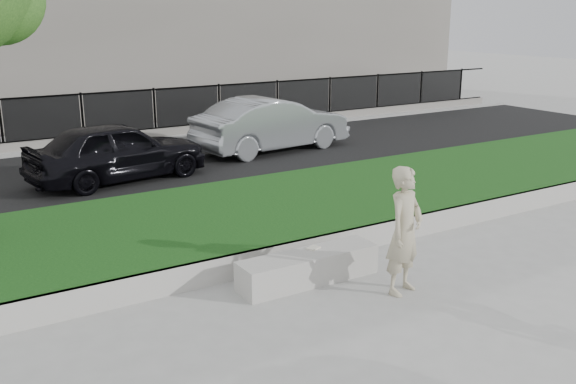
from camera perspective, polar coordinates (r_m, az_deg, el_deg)
ground at (r=9.49m, az=5.02°, el=-8.28°), size 90.00×90.00×0.00m
grass_bank at (r=11.79m, az=-3.66°, el=-2.35°), size 34.00×4.00×0.40m
grass_kerb at (r=10.20m, az=1.56°, el=-5.26°), size 34.00×0.08×0.40m
street at (r=16.72m, az=-12.57°, el=2.09°), size 34.00×7.00×0.04m
far_pavement at (r=20.94m, az=-16.71°, el=4.62°), size 34.00×3.00×0.12m
iron_fence at (r=19.90m, az=-16.04°, el=5.53°), size 32.00×0.30×1.50m
stone_bench at (r=9.50m, az=1.82°, el=-6.71°), size 2.18×0.55×0.45m
man at (r=9.07m, az=10.34°, el=-3.41°), size 0.77×0.63×1.83m
book at (r=9.60m, az=2.28°, el=-4.99°), size 0.23×0.20×0.02m
car_dark at (r=15.41m, az=-14.93°, el=3.56°), size 4.34×2.27×1.41m
car_silver at (r=18.21m, az=-1.45°, el=6.06°), size 4.76×2.17×1.51m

